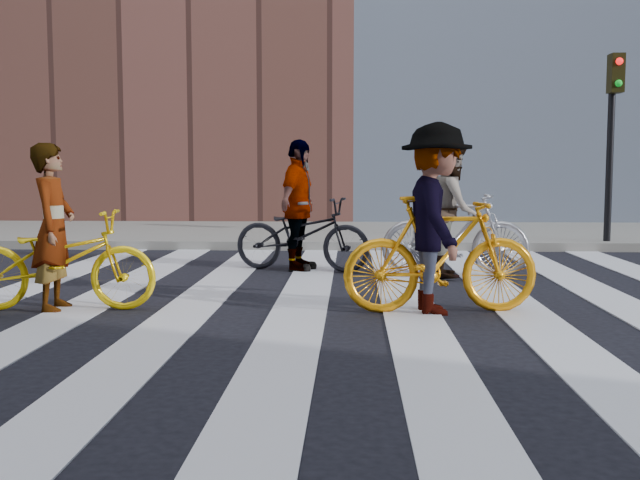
# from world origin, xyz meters

# --- Properties ---
(ground) EXTENTS (100.00, 100.00, 0.00)m
(ground) POSITION_xyz_m (0.00, 0.00, 0.00)
(ground) COLOR black
(ground) RESTS_ON ground
(sidewalk_far) EXTENTS (100.00, 5.00, 0.15)m
(sidewalk_far) POSITION_xyz_m (0.00, 7.50, 0.07)
(sidewalk_far) COLOR gray
(sidewalk_far) RESTS_ON ground
(zebra_crosswalk) EXTENTS (8.25, 10.00, 0.01)m
(zebra_crosswalk) POSITION_xyz_m (0.00, 0.00, 0.01)
(zebra_crosswalk) COLOR silver
(zebra_crosswalk) RESTS_ON ground
(traffic_signal) EXTENTS (0.22, 0.42, 3.33)m
(traffic_signal) POSITION_xyz_m (4.40, 5.32, 2.28)
(traffic_signal) COLOR black
(traffic_signal) RESTS_ON ground
(bike_yellow_left) EXTENTS (1.94, 0.79, 1.00)m
(bike_yellow_left) POSITION_xyz_m (-2.92, -0.50, 0.50)
(bike_yellow_left) COLOR yellow
(bike_yellow_left) RESTS_ON ground
(bike_silver_mid) EXTENTS (1.94, 0.72, 1.14)m
(bike_silver_mid) POSITION_xyz_m (1.31, 1.98, 0.57)
(bike_silver_mid) COLOR silver
(bike_silver_mid) RESTS_ON ground
(bike_yellow_right) EXTENTS (1.93, 0.70, 1.14)m
(bike_yellow_right) POSITION_xyz_m (0.83, -0.48, 0.57)
(bike_yellow_right) COLOR orange
(bike_yellow_right) RESTS_ON ground
(bike_dark_rear) EXTENTS (2.04, 1.16, 1.01)m
(bike_dark_rear) POSITION_xyz_m (-0.72, 2.49, 0.51)
(bike_dark_rear) COLOR black
(bike_dark_rear) RESTS_ON ground
(rider_left) EXTENTS (0.44, 0.63, 1.65)m
(rider_left) POSITION_xyz_m (-2.97, -0.50, 0.83)
(rider_left) COLOR slate
(rider_left) RESTS_ON ground
(rider_mid) EXTENTS (0.74, 0.91, 1.75)m
(rider_mid) POSITION_xyz_m (1.26, 1.98, 0.87)
(rider_mid) COLOR slate
(rider_mid) RESTS_ON ground
(rider_right) EXTENTS (0.79, 1.25, 1.84)m
(rider_right) POSITION_xyz_m (0.78, -0.48, 0.92)
(rider_right) COLOR slate
(rider_right) RESTS_ON ground
(rider_rear) EXTENTS (0.70, 1.13, 1.80)m
(rider_rear) POSITION_xyz_m (-0.77, 2.49, 0.90)
(rider_rear) COLOR slate
(rider_rear) RESTS_ON ground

